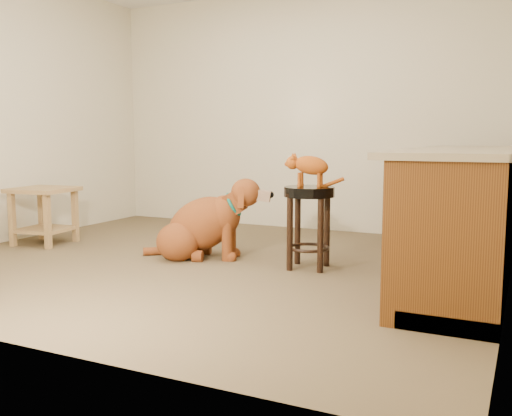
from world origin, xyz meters
The scene contains 8 objects.
floor centered at (0.00, 0.00, 0.00)m, with size 4.50×4.00×0.01m, color brown.
room_shell centered at (0.00, 0.00, 1.68)m, with size 4.54×4.04×2.62m.
cabinet_run centered at (1.94, 0.30, 0.44)m, with size 0.70×2.56×0.94m.
padded_stool centered at (0.81, 0.18, 0.45)m, with size 0.39×0.39×0.64m.
wood_stool centered at (1.35, 1.70, 0.39)m, with size 0.45×0.45×0.76m.
side_table centered at (-1.82, 0.04, 0.36)m, with size 0.58×0.58×0.54m.
golden_retriever centered at (-0.13, 0.16, 0.27)m, with size 1.11×0.67×0.73m.
tabby_kitten centered at (0.80, 0.18, 0.80)m, with size 0.45×0.21×0.29m.
Camera 1 is at (2.34, -3.93, 1.02)m, focal length 40.00 mm.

